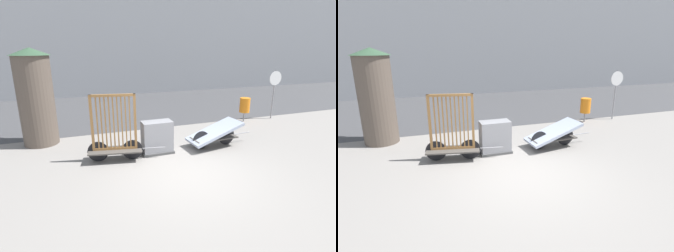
% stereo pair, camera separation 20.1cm
% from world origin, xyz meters
% --- Properties ---
extents(ground_plane, '(60.00, 60.00, 0.00)m').
position_xyz_m(ground_plane, '(0.00, 0.00, 0.00)').
color(ground_plane, gray).
extents(road_strip, '(56.00, 8.28, 0.01)m').
position_xyz_m(road_strip, '(0.00, 8.34, 0.00)').
color(road_strip, '#424244').
rests_on(road_strip, ground_plane).
extents(building_facade, '(48.00, 4.00, 12.04)m').
position_xyz_m(building_facade, '(0.00, 14.48, 6.02)').
color(building_facade, gray).
rests_on(building_facade, ground_plane).
extents(bike_cart_with_bedframe, '(2.24, 0.88, 1.95)m').
position_xyz_m(bike_cart_with_bedframe, '(-1.62, 1.58, 0.69)').
color(bike_cart_with_bedframe, '#4C4742').
rests_on(bike_cart_with_bedframe, ground_plane).
extents(bike_cart_with_mattress, '(2.35, 0.98, 0.84)m').
position_xyz_m(bike_cart_with_mattress, '(1.63, 1.58, 0.46)').
color(bike_cart_with_mattress, '#4C4742').
rests_on(bike_cart_with_mattress, ground_plane).
extents(utility_cabinet, '(0.98, 0.55, 1.02)m').
position_xyz_m(utility_cabinet, '(-0.31, 1.71, 0.47)').
color(utility_cabinet, '#4C4C4C').
rests_on(utility_cabinet, ground_plane).
extents(trash_bin, '(0.44, 0.44, 1.05)m').
position_xyz_m(trash_bin, '(4.40, 3.85, 0.73)').
color(trash_bin, gray).
rests_on(trash_bin, ground_plane).
extents(sign_post, '(0.62, 0.06, 2.21)m').
position_xyz_m(sign_post, '(5.89, 3.84, 1.47)').
color(sign_post, gray).
rests_on(sign_post, ground_plane).
extents(advertising_column, '(1.25, 1.25, 3.17)m').
position_xyz_m(advertising_column, '(-3.78, 3.85, 1.61)').
color(advertising_column, brown).
rests_on(advertising_column, ground_plane).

